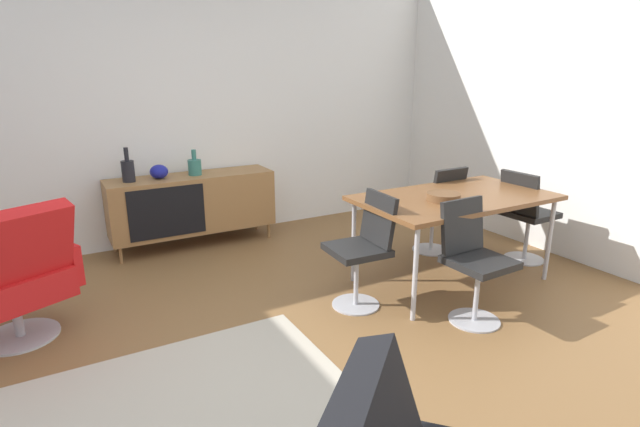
{
  "coord_description": "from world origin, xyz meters",
  "views": [
    {
      "loc": [
        -1.04,
        -2.45,
        1.73
      ],
      "look_at": [
        0.53,
        0.32,
        0.79
      ],
      "focal_mm": 27.62,
      "sensor_mm": 36.0,
      "label": 1
    }
  ],
  "objects_px": {
    "vase_cobalt": "(128,170)",
    "dining_table": "(455,201)",
    "vase_sculptural_dark": "(159,172)",
    "vase_ceramic_small": "(195,166)",
    "dining_chair_near_window": "(364,246)",
    "dining_chair_front_left": "(473,257)",
    "lounge_chair_red": "(13,275)",
    "sideboard": "(192,203)",
    "dining_chair_far_end": "(525,213)",
    "dining_chair_back_right": "(438,206)",
    "wooden_bowl_on_table": "(443,197)"
  },
  "relations": [
    {
      "from": "vase_cobalt",
      "to": "dining_table",
      "type": "bearing_deg",
      "value": -41.31
    },
    {
      "from": "vase_sculptural_dark",
      "to": "dining_chair_back_right",
      "type": "height_order",
      "value": "dining_chair_back_right"
    },
    {
      "from": "dining_chair_far_end",
      "to": "vase_ceramic_small",
      "type": "bearing_deg",
      "value": 141.93
    },
    {
      "from": "dining_chair_far_end",
      "to": "dining_chair_back_right",
      "type": "relative_size",
      "value": 1.0
    },
    {
      "from": "vase_sculptural_dark",
      "to": "lounge_chair_red",
      "type": "height_order",
      "value": "lounge_chair_red"
    },
    {
      "from": "vase_sculptural_dark",
      "to": "dining_chair_back_right",
      "type": "relative_size",
      "value": 0.2
    },
    {
      "from": "vase_sculptural_dark",
      "to": "dining_table",
      "type": "relative_size",
      "value": 0.11
    },
    {
      "from": "sideboard",
      "to": "wooden_bowl_on_table",
      "type": "relative_size",
      "value": 6.15
    },
    {
      "from": "dining_chair_front_left",
      "to": "lounge_chair_red",
      "type": "xyz_separation_m",
      "value": [
        -2.78,
        1.21,
        -0.0
      ]
    },
    {
      "from": "dining_table",
      "to": "wooden_bowl_on_table",
      "type": "height_order",
      "value": "wooden_bowl_on_table"
    },
    {
      "from": "sideboard",
      "to": "vase_cobalt",
      "type": "relative_size",
      "value": 5.03
    },
    {
      "from": "dining_chair_front_left",
      "to": "vase_sculptural_dark",
      "type": "bearing_deg",
      "value": 122.27
    },
    {
      "from": "dining_chair_back_right",
      "to": "lounge_chair_red",
      "type": "bearing_deg",
      "value": 178.47
    },
    {
      "from": "dining_table",
      "to": "lounge_chair_red",
      "type": "distance_m",
      "value": 3.21
    },
    {
      "from": "dining_table",
      "to": "vase_cobalt",
      "type": "bearing_deg",
      "value": 138.69
    },
    {
      "from": "dining_table",
      "to": "dining_chair_front_left",
      "type": "xyz_separation_m",
      "value": [
        -0.35,
        -0.56,
        -0.23
      ]
    },
    {
      "from": "dining_chair_back_right",
      "to": "vase_ceramic_small",
      "type": "bearing_deg",
      "value": 144.58
    },
    {
      "from": "vase_cobalt",
      "to": "wooden_bowl_on_table",
      "type": "distance_m",
      "value": 2.83
    },
    {
      "from": "dining_chair_far_end",
      "to": "dining_chair_back_right",
      "type": "height_order",
      "value": "same"
    },
    {
      "from": "dining_table",
      "to": "sideboard",
      "type": "bearing_deg",
      "value": 130.17
    },
    {
      "from": "dining_chair_front_left",
      "to": "dining_chair_back_right",
      "type": "height_order",
      "value": "same"
    },
    {
      "from": "vase_cobalt",
      "to": "wooden_bowl_on_table",
      "type": "xyz_separation_m",
      "value": [
        2.0,
        -2.0,
        -0.06
      ]
    },
    {
      "from": "wooden_bowl_on_table",
      "to": "dining_chair_back_right",
      "type": "height_order",
      "value": "dining_chair_back_right"
    },
    {
      "from": "vase_cobalt",
      "to": "wooden_bowl_on_table",
      "type": "height_order",
      "value": "vase_cobalt"
    },
    {
      "from": "dining_chair_front_left",
      "to": "lounge_chair_red",
      "type": "relative_size",
      "value": 0.9
    },
    {
      "from": "dining_chair_back_right",
      "to": "lounge_chair_red",
      "type": "xyz_separation_m",
      "value": [
        -3.48,
        0.09,
        -0.0
      ]
    },
    {
      "from": "vase_ceramic_small",
      "to": "dining_chair_back_right",
      "type": "xyz_separation_m",
      "value": [
        1.93,
        -1.38,
        -0.34
      ]
    },
    {
      "from": "dining_table",
      "to": "dining_chair_far_end",
      "type": "height_order",
      "value": "dining_chair_far_end"
    },
    {
      "from": "wooden_bowl_on_table",
      "to": "dining_chair_near_window",
      "type": "bearing_deg",
      "value": 174.62
    },
    {
      "from": "vase_ceramic_small",
      "to": "dining_chair_near_window",
      "type": "height_order",
      "value": "vase_ceramic_small"
    },
    {
      "from": "vase_ceramic_small",
      "to": "lounge_chair_red",
      "type": "relative_size",
      "value": 0.26
    },
    {
      "from": "sideboard",
      "to": "dining_table",
      "type": "relative_size",
      "value": 1.0
    },
    {
      "from": "vase_cobalt",
      "to": "dining_table",
      "type": "relative_size",
      "value": 0.2
    },
    {
      "from": "vase_ceramic_small",
      "to": "dining_chair_back_right",
      "type": "bearing_deg",
      "value": -35.42
    },
    {
      "from": "dining_chair_near_window",
      "to": "dining_chair_front_left",
      "type": "xyz_separation_m",
      "value": [
        0.54,
        -0.56,
        0.0
      ]
    },
    {
      "from": "dining_table",
      "to": "dining_chair_far_end",
      "type": "xyz_separation_m",
      "value": [
        0.89,
        -0.0,
        -0.23
      ]
    },
    {
      "from": "sideboard",
      "to": "wooden_bowl_on_table",
      "type": "distance_m",
      "value": 2.48
    },
    {
      "from": "wooden_bowl_on_table",
      "to": "dining_chair_far_end",
      "type": "bearing_deg",
      "value": 3.53
    },
    {
      "from": "sideboard",
      "to": "dining_chair_far_end",
      "type": "height_order",
      "value": "dining_chair_far_end"
    },
    {
      "from": "vase_sculptural_dark",
      "to": "sideboard",
      "type": "bearing_deg",
      "value": -0.37
    },
    {
      "from": "wooden_bowl_on_table",
      "to": "lounge_chair_red",
      "type": "bearing_deg",
      "value": 166.2
    },
    {
      "from": "sideboard",
      "to": "dining_table",
      "type": "xyz_separation_m",
      "value": [
        1.63,
        -1.93,
        0.26
      ]
    },
    {
      "from": "dining_table",
      "to": "vase_sculptural_dark",
      "type": "bearing_deg",
      "value": 134.89
    },
    {
      "from": "wooden_bowl_on_table",
      "to": "dining_chair_near_window",
      "type": "relative_size",
      "value": 0.3
    },
    {
      "from": "vase_ceramic_small",
      "to": "lounge_chair_red",
      "type": "bearing_deg",
      "value": -140.38
    },
    {
      "from": "sideboard",
      "to": "dining_chair_near_window",
      "type": "bearing_deg",
      "value": -69.01
    },
    {
      "from": "dining_chair_near_window",
      "to": "dining_table",
      "type": "bearing_deg",
      "value": 0.22
    },
    {
      "from": "dining_chair_front_left",
      "to": "lounge_chair_red",
      "type": "bearing_deg",
      "value": 156.46
    },
    {
      "from": "vase_sculptural_dark",
      "to": "dining_chair_front_left",
      "type": "height_order",
      "value": "dining_chair_front_left"
    },
    {
      "from": "dining_chair_near_window",
      "to": "vase_cobalt",
      "type": "bearing_deg",
      "value": 124.11
    }
  ]
}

